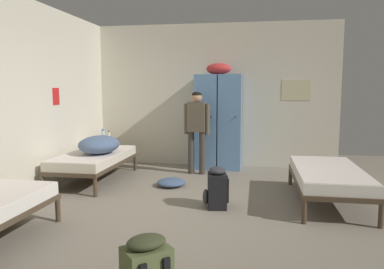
# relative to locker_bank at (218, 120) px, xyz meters

# --- Properties ---
(ground_plane) EXTENTS (9.25, 9.25, 0.00)m
(ground_plane) POSITION_rel_locker_bank_xyz_m (-0.13, -2.61, -0.97)
(ground_plane) COLOR gray
(room_backdrop) EXTENTS (4.93, 5.84, 2.88)m
(room_backdrop) POSITION_rel_locker_bank_xyz_m (-1.44, -1.27, 0.47)
(room_backdrop) COLOR beige
(room_backdrop) RESTS_ON ground_plane
(locker_bank) EXTENTS (0.90, 0.55, 2.07)m
(locker_bank) POSITION_rel_locker_bank_xyz_m (0.00, 0.00, 0.00)
(locker_bank) COLOR #5B84B2
(locker_bank) RESTS_ON ground_plane
(shelf_unit) EXTENTS (0.38, 0.30, 0.57)m
(shelf_unit) POSITION_rel_locker_bank_xyz_m (-2.23, -0.25, -0.62)
(shelf_unit) COLOR brown
(shelf_unit) RESTS_ON ground_plane
(bed_right) EXTENTS (0.90, 1.90, 0.49)m
(bed_right) POSITION_rel_locker_bank_xyz_m (1.73, -2.03, -0.59)
(bed_right) COLOR #473828
(bed_right) RESTS_ON ground_plane
(bed_left_rear) EXTENTS (0.90, 1.90, 0.49)m
(bed_left_rear) POSITION_rel_locker_bank_xyz_m (-1.98, -1.40, -0.59)
(bed_left_rear) COLOR #473828
(bed_left_rear) RESTS_ON ground_plane
(bedding_heap) EXTENTS (0.66, 0.82, 0.30)m
(bedding_heap) POSITION_rel_locker_bank_xyz_m (-1.86, -1.45, -0.33)
(bedding_heap) COLOR slate
(bedding_heap) RESTS_ON bed_left_rear
(person_traveler) EXTENTS (0.48, 0.21, 1.52)m
(person_traveler) POSITION_rel_locker_bank_xyz_m (-0.34, -0.57, -0.05)
(person_traveler) COLOR #3D3833
(person_traveler) RESTS_ON ground_plane
(water_bottle) EXTENTS (0.07, 0.07, 0.20)m
(water_bottle) POSITION_rel_locker_bank_xyz_m (-2.31, -0.23, -0.31)
(water_bottle) COLOR #B2DBEA
(water_bottle) RESTS_ON shelf_unit
(lotion_bottle) EXTENTS (0.05, 0.05, 0.17)m
(lotion_bottle) POSITION_rel_locker_bank_xyz_m (-2.16, -0.29, -0.32)
(lotion_bottle) COLOR white
(lotion_bottle) RESTS_ON shelf_unit
(backpack_black) EXTENTS (0.37, 0.36, 0.55)m
(backpack_black) POSITION_rel_locker_bank_xyz_m (0.23, -2.51, -0.71)
(backpack_black) COLOR black
(backpack_black) RESTS_ON ground_plane
(clothes_pile_denim) EXTENTS (0.46, 0.50, 0.12)m
(clothes_pile_denim) POSITION_rel_locker_bank_xyz_m (-0.61, -1.53, -0.91)
(clothes_pile_denim) COLOR #42567A
(clothes_pile_denim) RESTS_ON ground_plane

